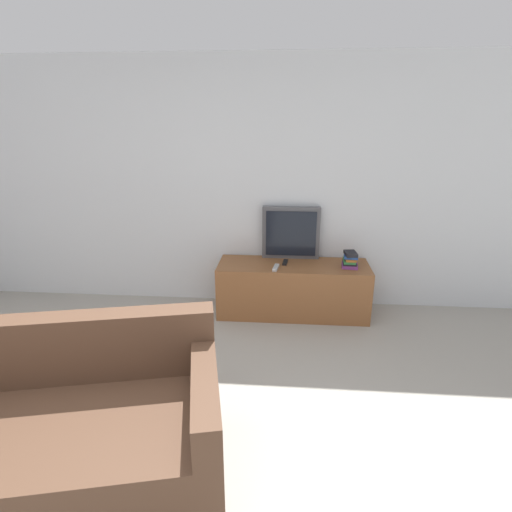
# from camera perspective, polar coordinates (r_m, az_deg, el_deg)

# --- Properties ---
(wall_back) EXTENTS (9.00, 0.06, 2.60)m
(wall_back) POSITION_cam_1_polar(r_m,az_deg,el_deg) (4.34, -5.59, 9.89)
(wall_back) COLOR silver
(wall_back) RESTS_ON ground_plane
(tv_stand) EXTENTS (1.56, 0.53, 0.55)m
(tv_stand) POSITION_cam_1_polar(r_m,az_deg,el_deg) (4.25, 5.26, -4.68)
(tv_stand) COLOR brown
(tv_stand) RESTS_ON ground_plane
(television) EXTENTS (0.61, 0.09, 0.56)m
(television) POSITION_cam_1_polar(r_m,az_deg,el_deg) (4.28, 5.01, 3.34)
(television) COLOR #4C4C51
(television) RESTS_ON tv_stand
(couch) EXTENTS (2.27, 1.35, 0.89)m
(couch) POSITION_cam_1_polar(r_m,az_deg,el_deg) (2.70, -30.43, -22.13)
(couch) COLOR #4C3323
(couch) RESTS_ON ground_plane
(book_stack) EXTENTS (0.17, 0.19, 0.16)m
(book_stack) POSITION_cam_1_polar(r_m,az_deg,el_deg) (4.14, 13.28, -0.56)
(book_stack) COLOR #7A3884
(book_stack) RESTS_ON tv_stand
(remote_on_stand) EXTENTS (0.06, 0.15, 0.02)m
(remote_on_stand) POSITION_cam_1_polar(r_m,az_deg,el_deg) (4.17, 4.18, -0.90)
(remote_on_stand) COLOR black
(remote_on_stand) RESTS_ON tv_stand
(remote_secondary) EXTENTS (0.07, 0.18, 0.02)m
(remote_secondary) POSITION_cam_1_polar(r_m,az_deg,el_deg) (4.02, 2.85, -1.66)
(remote_secondary) COLOR #B7B7B7
(remote_secondary) RESTS_ON tv_stand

